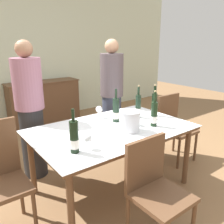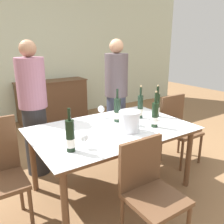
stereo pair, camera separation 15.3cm
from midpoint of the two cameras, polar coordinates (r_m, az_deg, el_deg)
The scene contains 17 objects.
ground_plane at distance 2.86m, azimuth -1.60°, elevation -17.67°, with size 12.00×12.00×0.00m, color olive.
back_wall at distance 5.15m, azimuth -22.42°, elevation 13.16°, with size 8.00×0.10×2.80m.
sideboard_cabinet at distance 5.11m, azimuth -16.85°, elevation 2.46°, with size 1.44×0.46×0.83m.
dining_table at distance 2.55m, azimuth -1.72°, elevation -5.29°, with size 1.67×1.07×0.73m.
ice_bucket at distance 2.42m, azimuth 2.51°, elevation -2.07°, with size 0.22×0.22×0.21m.
wine_bottle_0 at distance 2.94m, azimuth 8.65°, elevation 1.68°, with size 0.07×0.07×0.39m.
wine_bottle_1 at distance 2.58m, azimuth 8.43°, elevation -0.61°, with size 0.07×0.07×0.39m.
wine_bottle_2 at distance 1.99m, azimuth -11.27°, elevation -6.13°, with size 0.08×0.08×0.38m.
wine_bottle_3 at distance 2.69m, azimuth -0.65°, elevation 0.30°, with size 0.08×0.08×0.38m.
wine_bottle_4 at distance 2.84m, azimuth 4.78°, elevation 1.27°, with size 0.07×0.07×0.39m.
wine_glass_0 at distance 2.59m, azimuth 3.90°, elevation -1.35°, with size 0.07×0.07×0.13m.
wine_glass_1 at distance 2.04m, azimuth -7.99°, elevation -6.43°, with size 0.07×0.07×0.14m.
wine_glass_2 at distance 2.85m, azimuth -4.66°, elevation 0.57°, with size 0.08×0.08×0.14m.
chair_right_end at distance 3.39m, azimuth 13.17°, elevation -2.68°, with size 0.42×0.42×0.90m.
chair_near_front at distance 2.01m, azimuth 7.88°, elevation -17.01°, with size 0.42×0.42×0.88m.
person_host at distance 2.96m, azimuth -20.46°, elevation -0.04°, with size 0.33×0.33×1.63m.
person_guest_left at distance 3.45m, azimuth -1.33°, elevation 3.48°, with size 0.33×0.33×1.64m.
Camera 1 is at (-1.43, -1.88, 1.62)m, focal length 38.00 mm.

